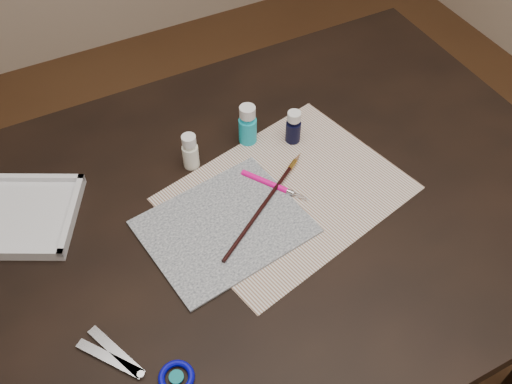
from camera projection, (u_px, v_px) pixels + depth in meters
name	position (u px, v px, depth m)	size (l,w,h in m)	color
ground	(256.00, 372.00, 1.66)	(3.50, 3.50, 0.02)	#422614
table	(256.00, 307.00, 1.37)	(1.30, 0.90, 0.75)	black
paper	(287.00, 193.00, 1.11)	(0.43, 0.33, 0.00)	silver
canvas	(224.00, 227.00, 1.05)	(0.29, 0.23, 0.00)	black
paint_bottle_white	(190.00, 151.00, 1.13)	(0.03, 0.03, 0.08)	white
paint_bottle_cyan	(248.00, 125.00, 1.17)	(0.04, 0.04, 0.09)	#19B7CE
paint_bottle_navy	(293.00, 127.00, 1.18)	(0.03, 0.03, 0.08)	black
paintbrush	(265.00, 203.00, 1.08)	(0.30, 0.01, 0.01)	black
craft_knife	(275.00, 186.00, 1.11)	(0.15, 0.01, 0.01)	#EF0783
scissors	(128.00, 372.00, 0.87)	(0.22, 0.11, 0.01)	silver
palette_tray	(25.00, 215.00, 1.06)	(0.19, 0.19, 0.02)	silver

